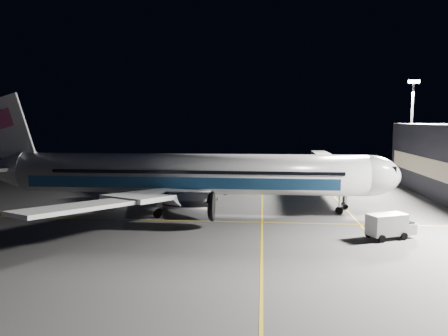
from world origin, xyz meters
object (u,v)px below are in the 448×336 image
service_truck (390,225)px  safety_cone_b (218,198)px  floodlight_mast_north (412,121)px  airliner (183,175)px  baggage_tug (132,191)px  jet_bridge (331,166)px  safety_cone_a (183,203)px  safety_cone_c (143,202)px

service_truck → safety_cone_b: 29.71m
floodlight_mast_north → safety_cone_b: floodlight_mast_north is taller
airliner → baggage_tug: 15.81m
floodlight_mast_north → safety_cone_b: bearing=-148.1°
jet_bridge → safety_cone_a: (-23.80, -14.06, -4.26)m
jet_bridge → service_truck: 30.36m
jet_bridge → safety_cone_b: (-19.11, -9.13, -4.31)m
jet_bridge → floodlight_mast_north: floodlight_mast_north is taller
safety_cone_b → safety_cone_c: bearing=-155.7°
airliner → safety_cone_b: 10.92m
jet_bridge → service_truck: size_ratio=6.02×
airliner → floodlight_mast_north: 52.56m
safety_cone_a → safety_cone_c: bearing=180.0°
jet_bridge → safety_cone_c: size_ratio=53.29×
baggage_tug → safety_cone_b: baggage_tug is taller
airliner → floodlight_mast_north: (41.08, 31.99, 7.21)m
baggage_tug → safety_cone_b: bearing=4.1°
jet_bridge → floodlight_mast_north: size_ratio=1.66×
airliner → floodlight_mast_north: bearing=37.9°
service_truck → jet_bridge: bearing=68.6°
airliner → safety_cone_a: 6.32m
safety_cone_a → safety_cone_c: (-6.20, 0.00, -0.00)m
service_truck → baggage_tug: bearing=122.3°
safety_cone_a → baggage_tug: bearing=145.5°
service_truck → safety_cone_a: 30.31m
jet_bridge → service_truck: bearing=-86.4°
airliner → jet_bridge: bearing=38.0°
airliner → baggage_tug: airliner is taller
floodlight_mast_north → safety_cone_c: 56.85m
service_truck → safety_cone_b: size_ratio=10.42×
floodlight_mast_north → service_truck: (-16.13, -44.07, -10.91)m
safety_cone_b → safety_cone_c: safety_cone_c is taller
safety_cone_a → jet_bridge: bearing=30.6°
airliner → safety_cone_c: bearing=150.0°
safety_cone_c → safety_cone_b: bearing=24.3°
baggage_tug → airliner: bearing=-33.9°
floodlight_mast_north → safety_cone_c: floodlight_mast_north is taller
floodlight_mast_north → baggage_tug: bearing=-157.8°
airliner → floodlight_mast_north: size_ratio=2.97×
airliner → service_truck: bearing=-25.8°
baggage_tug → service_truck: bearing=-21.2°
baggage_tug → safety_cone_a: bearing=-22.9°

